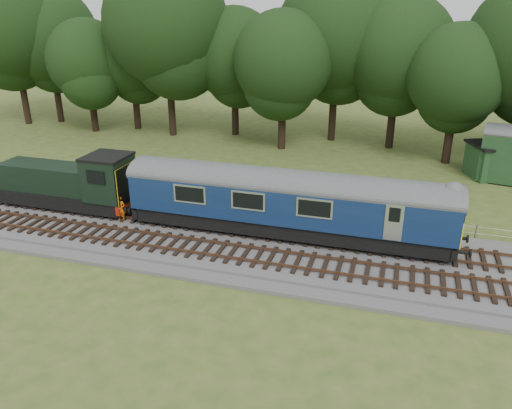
% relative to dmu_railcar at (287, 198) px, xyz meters
% --- Properties ---
extents(ground, '(120.00, 120.00, 0.00)m').
position_rel_dmu_railcar_xyz_m(ground, '(-5.68, -1.40, -2.61)').
color(ground, '#3C551F').
rests_on(ground, ground).
extents(ballast, '(70.00, 7.00, 0.35)m').
position_rel_dmu_railcar_xyz_m(ballast, '(-5.68, -1.40, -2.43)').
color(ballast, '#4C4C4F').
rests_on(ballast, ground).
extents(track_north, '(67.20, 2.40, 0.21)m').
position_rel_dmu_railcar_xyz_m(track_north, '(-5.68, -0.00, -2.19)').
color(track_north, black).
rests_on(track_north, ballast).
extents(track_south, '(67.20, 2.40, 0.21)m').
position_rel_dmu_railcar_xyz_m(track_south, '(-5.68, -3.00, -2.19)').
color(track_south, black).
rests_on(track_south, ballast).
extents(fence, '(64.00, 0.12, 1.00)m').
position_rel_dmu_railcar_xyz_m(fence, '(-5.68, 3.10, -2.61)').
color(fence, '#6B6054').
rests_on(fence, ground).
extents(tree_line, '(70.00, 8.00, 18.00)m').
position_rel_dmu_railcar_xyz_m(tree_line, '(-5.68, 20.60, -2.61)').
color(tree_line, black).
rests_on(tree_line, ground).
extents(dmu_railcar, '(18.05, 2.86, 3.88)m').
position_rel_dmu_railcar_xyz_m(dmu_railcar, '(0.00, 0.00, 0.00)').
color(dmu_railcar, black).
rests_on(dmu_railcar, ground).
extents(shunter_loco, '(8.91, 2.60, 3.38)m').
position_rel_dmu_railcar_xyz_m(shunter_loco, '(-13.93, 0.00, -0.63)').
color(shunter_loco, black).
rests_on(shunter_loco, ground).
extents(worker, '(0.65, 0.48, 1.63)m').
position_rel_dmu_railcar_xyz_m(worker, '(-9.94, -1.07, -1.44)').
color(worker, '#DD600B').
rests_on(worker, ballast).
extents(shed, '(4.25, 4.25, 2.67)m').
position_rel_dmu_railcar_xyz_m(shed, '(12.47, 15.38, -1.25)').
color(shed, '#1C3E20').
rests_on(shed, ground).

